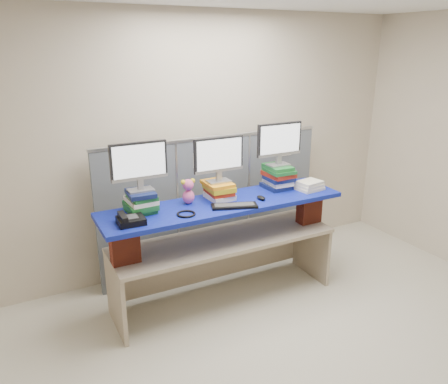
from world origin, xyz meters
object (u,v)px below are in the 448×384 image
monitor_right (279,141)px  desk (224,251)px  blue_board (224,204)px  desk_phone (130,220)px  monitor_left (139,164)px  monitor_center (219,157)px  keyboard (234,206)px

monitor_right → desk: bearing=-170.1°
blue_board → desk_phone: size_ratio=10.33×
monitor_left → monitor_center: 0.76m
desk → blue_board: 0.48m
monitor_right → keyboard: monitor_right is taller
desk → monitor_right: bearing=9.9°
monitor_left → desk_phone: (-0.17, -0.22, -0.41)m
monitor_left → monitor_right: size_ratio=1.00×
monitor_center → monitor_right: 0.68m
monitor_right → keyboard: size_ratio=1.13×
desk → blue_board: size_ratio=0.94×
keyboard → desk_phone: bearing=-164.2°
desk → monitor_right: 1.21m
keyboard → monitor_center: bearing=112.6°
blue_board → monitor_right: monitor_right is taller
monitor_left → keyboard: size_ratio=1.13×
monitor_center → monitor_right: bearing=-0.0°
desk → monitor_left: size_ratio=4.43×
desk → keyboard: (0.02, -0.16, 0.52)m
monitor_center → keyboard: monitor_center is taller
blue_board → monitor_left: size_ratio=4.71×
blue_board → keyboard: keyboard is taller
keyboard → desk_phone: desk_phone is taller
monitor_center → desk_phone: monitor_center is taller
monitor_center → desk_phone: bearing=-166.4°
desk → blue_board: (0.00, -0.00, 0.48)m
keyboard → desk: bearing=117.0°
monitor_right → blue_board: bearing=-170.1°
blue_board → monitor_left: bearing=171.1°
blue_board → desk_phone: bearing=-173.4°
monitor_center → desk_phone: (-0.94, -0.22, -0.38)m
desk → desk_phone: (-0.93, -0.10, 0.54)m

